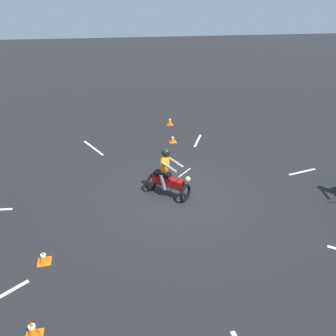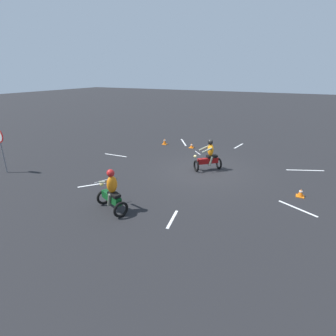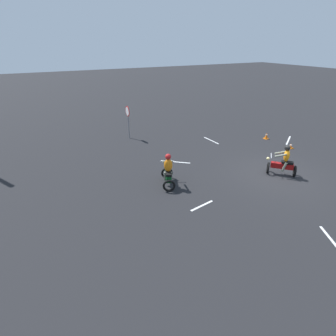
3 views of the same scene
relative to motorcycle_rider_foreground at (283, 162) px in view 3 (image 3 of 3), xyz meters
name	(u,v)px [view 3 (image 3 of 3)]	position (x,y,z in m)	size (l,w,h in m)	color
ground_plane	(275,175)	(0.14, 0.24, -0.73)	(120.00, 120.00, 0.00)	black
motorcycle_rider_foreground	(283,162)	(0.00, 0.00, 0.00)	(1.43, 1.40, 1.66)	black
motorcycle_rider_background	(168,172)	(1.78, 5.76, 0.00)	(1.54, 1.11, 1.66)	black
stop_sign	(128,116)	(9.16, 5.09, 0.91)	(0.70, 0.08, 2.30)	slate
traffic_cone_near_left	(291,146)	(2.40, -3.60, -0.58)	(0.32, 0.32, 0.31)	orange
traffic_cone_near_right	(266,136)	(4.47, -3.57, -0.51)	(0.32, 0.32, 0.44)	orange
lane_stripe_e	(211,140)	(5.98, 0.13, -0.72)	(0.10, 1.60, 0.01)	silver
lane_stripe_ne	(175,162)	(3.98, 4.14, -0.72)	(0.10, 1.72, 0.01)	silver
lane_stripe_n	(202,206)	(-0.48, 5.31, -0.72)	(0.10, 1.25, 0.01)	silver
lane_stripe_nw	(332,240)	(-4.40, 2.46, -0.72)	(0.10, 1.55, 0.01)	silver
lane_stripe_se	(288,140)	(3.50, -4.73, -0.72)	(0.10, 2.01, 0.01)	silver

